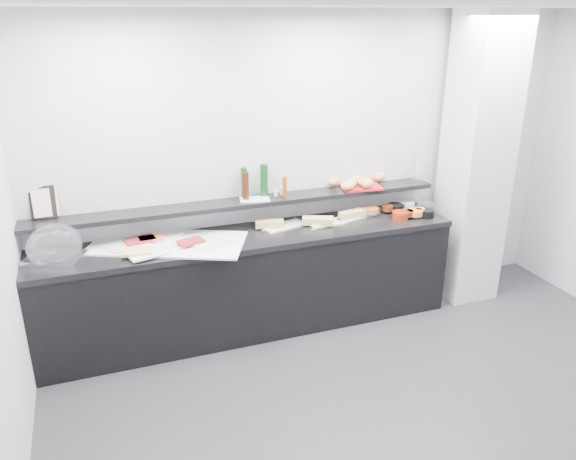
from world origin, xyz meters
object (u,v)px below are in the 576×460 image
object	(u,v)px
carafe	(419,167)
cloche_base	(56,258)
bread_tray	(361,187)
sandwich_plate_mid	(326,223)
framed_print	(43,202)
condiment_tray	(255,199)

from	to	relation	value
carafe	cloche_base	bearing A→B (deg)	-177.10
bread_tray	carafe	size ratio (longest dim) A/B	1.21
cloche_base	carafe	world-z (taller)	carafe
sandwich_plate_mid	bread_tray	size ratio (longest dim) A/B	0.84
carafe	bread_tray	bearing A→B (deg)	178.92
cloche_base	sandwich_plate_mid	distance (m)	2.25
framed_print	condiment_tray	xyz separation A→B (m)	(1.68, -0.12, -0.12)
framed_print	carafe	bearing A→B (deg)	2.39
sandwich_plate_mid	carafe	xyz separation A→B (m)	(1.01, 0.15, 0.39)
condiment_tray	cloche_base	bearing A→B (deg)	-163.63
framed_print	carafe	size ratio (longest dim) A/B	0.87
condiment_tray	carafe	distance (m)	1.63
carafe	sandwich_plate_mid	bearing A→B (deg)	-171.51
bread_tray	sandwich_plate_mid	bearing A→B (deg)	-150.32
condiment_tray	bread_tray	size ratio (longest dim) A/B	0.69
condiment_tray	carafe	world-z (taller)	carafe
cloche_base	framed_print	world-z (taller)	framed_print
condiment_tray	bread_tray	world-z (taller)	bread_tray
sandwich_plate_mid	condiment_tray	distance (m)	0.68
bread_tray	framed_print	bearing A→B (deg)	-174.39
framed_print	sandwich_plate_mid	bearing A→B (deg)	-2.29
cloche_base	carafe	bearing A→B (deg)	26.88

